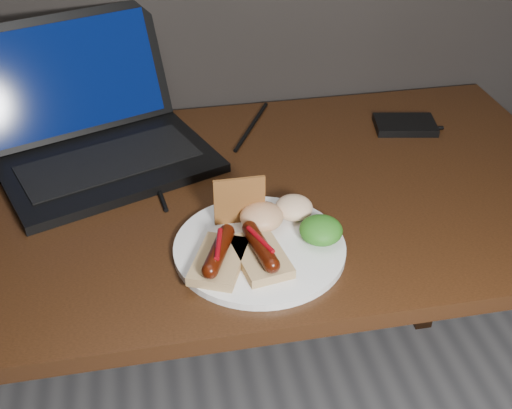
{
  "coord_description": "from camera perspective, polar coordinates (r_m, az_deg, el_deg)",
  "views": [
    {
      "loc": [
        -0.1,
        0.42,
        1.4
      ],
      "look_at": [
        0.06,
        1.23,
        0.82
      ],
      "focal_mm": 45.0,
      "sensor_mm": 36.0,
      "label": 1
    }
  ],
  "objects": [
    {
      "name": "hard_drive",
      "position": [
        1.41,
        13.11,
        6.91
      ],
      "size": [
        0.14,
        0.11,
        0.02
      ],
      "primitive_type": "cube",
      "rotation": [
        0.0,
        0.0,
        -0.19
      ],
      "color": "black",
      "rests_on": "desk"
    },
    {
      "name": "desk_cables",
      "position": [
        1.29,
        -5.47,
        4.65
      ],
      "size": [
        0.95,
        0.38,
        0.01
      ],
      "color": "black",
      "rests_on": "desk"
    },
    {
      "name": "plate",
      "position": [
        1.03,
        0.32,
        -3.87
      ],
      "size": [
        0.33,
        0.33,
        0.01
      ],
      "primitive_type": "cylinder",
      "rotation": [
        0.0,
        0.0,
        -0.22
      ],
      "color": "white",
      "rests_on": "desk"
    },
    {
      "name": "laptop",
      "position": [
        1.29,
        -14.1,
        6.25
      ],
      "size": [
        0.48,
        0.46,
        0.25
      ],
      "color": "black",
      "rests_on": "desk"
    },
    {
      "name": "crispbread",
      "position": [
        1.05,
        -1.48,
        0.36
      ],
      "size": [
        0.09,
        0.01,
        0.08
      ],
      "primitive_type": "cube",
      "color": "#A96A2E",
      "rests_on": "plate"
    },
    {
      "name": "salsa_mound",
      "position": [
        1.05,
        0.5,
        -1.08
      ],
      "size": [
        0.07,
        0.07,
        0.04
      ],
      "primitive_type": "ellipsoid",
      "color": "#A02F10",
      "rests_on": "plate"
    },
    {
      "name": "salad_greens",
      "position": [
        1.03,
        5.79,
        -2.28
      ],
      "size": [
        0.07,
        0.07,
        0.04
      ],
      "primitive_type": "ellipsoid",
      "color": "#1E5A12",
      "rests_on": "plate"
    },
    {
      "name": "coleslaw_mound",
      "position": [
        1.08,
        3.38,
        -0.26
      ],
      "size": [
        0.06,
        0.06,
        0.04
      ],
      "primitive_type": "ellipsoid",
      "color": "silver",
      "rests_on": "plate"
    },
    {
      "name": "desk",
      "position": [
        1.22,
        -4.01,
        -2.56
      ],
      "size": [
        1.4,
        0.7,
        0.75
      ],
      "color": "#381E0E",
      "rests_on": "ground"
    },
    {
      "name": "bread_sausage_center",
      "position": [
        0.98,
        0.39,
        -4.25
      ],
      "size": [
        0.09,
        0.12,
        0.04
      ],
      "color": "tan",
      "rests_on": "plate"
    },
    {
      "name": "bread_sausage_left",
      "position": [
        0.98,
        -3.31,
        -4.63
      ],
      "size": [
        0.11,
        0.13,
        0.04
      ],
      "color": "tan",
      "rests_on": "plate"
    }
  ]
}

